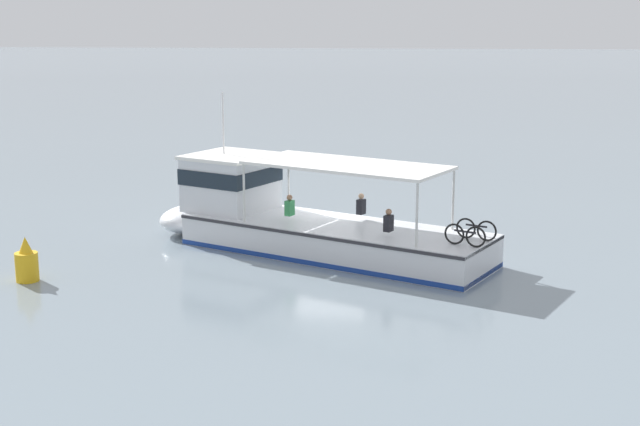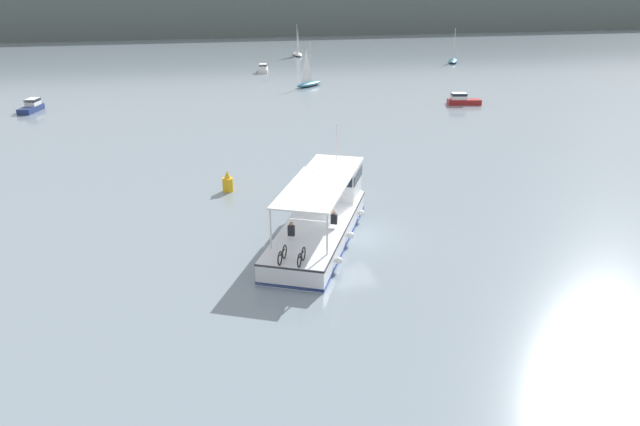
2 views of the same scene
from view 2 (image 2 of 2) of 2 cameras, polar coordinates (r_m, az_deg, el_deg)
ground_plane at (r=32.76m, az=3.00°, el=-2.19°), size 400.00×400.00×0.00m
distant_shoreline at (r=157.88m, az=-10.28°, el=18.00°), size 400.00×28.00×8.66m
ferry_main at (r=33.11m, az=0.41°, el=0.01°), size 8.39×12.77×5.32m
motorboat_horizon_west at (r=91.25m, az=-5.41°, el=13.49°), size 1.91×3.77×1.26m
sailboat_horizon_east at (r=103.61m, az=12.52°, el=14.05°), size 3.36×4.93×5.40m
sailboat_off_bow at (r=78.84m, az=-1.06°, el=12.32°), size 4.53×4.22×5.40m
motorboat_near_port at (r=69.10m, az=13.33°, el=10.44°), size 3.79×2.02×1.26m
motorboat_near_starboard at (r=70.50m, az=-25.68°, el=9.13°), size 2.13×3.81×1.26m
sailboat_outer_anchorage at (r=110.26m, az=-2.14°, el=14.94°), size 1.47×4.82×5.40m
channel_buoy at (r=39.82m, az=-8.74°, el=2.83°), size 0.70×0.70×1.40m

